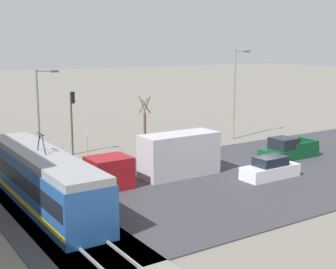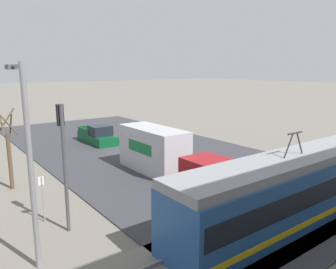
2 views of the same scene
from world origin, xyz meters
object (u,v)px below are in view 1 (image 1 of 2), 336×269
object	(u,v)px
street_lamp_mid_block	(236,89)
street_lamp_near_crossing	(40,109)
light_rail_tram	(43,179)
box_truck	(163,159)
traffic_light_pole	(72,118)
no_parking_sign	(87,142)
sedan_car_0	(270,169)
street_tree	(145,126)
pickup_truck	(288,150)

from	to	relation	value
street_lamp_mid_block	street_lamp_near_crossing	bearing A→B (deg)	85.29
light_rail_tram	box_truck	distance (m)	9.20
traffic_light_pole	no_parking_sign	bearing A→B (deg)	-67.63
sedan_car_0	no_parking_sign	bearing A→B (deg)	-146.52
street_tree	street_lamp_mid_block	size ratio (longest dim) A/B	0.55
light_rail_tram	street_lamp_near_crossing	distance (m)	11.94
light_rail_tram	street_lamp_mid_block	size ratio (longest dim) A/B	1.58
traffic_light_pole	no_parking_sign	world-z (taller)	traffic_light_pole
traffic_light_pole	street_lamp_mid_block	bearing A→B (deg)	-89.01
sedan_car_0	street_tree	bearing A→B (deg)	-168.21
sedan_car_0	street_lamp_mid_block	bearing A→B (deg)	148.88
box_truck	no_parking_sign	bearing A→B (deg)	13.08
pickup_truck	street_lamp_mid_block	size ratio (longest dim) A/B	0.58
street_lamp_near_crossing	traffic_light_pole	bearing A→B (deg)	-134.46
street_lamp_mid_block	no_parking_sign	distance (m)	16.70
sedan_car_0	street_lamp_mid_block	xyz separation A→B (m)	(12.69, -7.66, 4.47)
pickup_truck	no_parking_sign	world-z (taller)	no_parking_sign
box_truck	sedan_car_0	bearing A→B (deg)	-122.46
light_rail_tram	street_tree	size ratio (longest dim) A/B	2.87
street_lamp_near_crossing	no_parking_sign	size ratio (longest dim) A/B	3.28
traffic_light_pole	street_tree	world-z (taller)	traffic_light_pole
street_tree	traffic_light_pole	bearing A→B (deg)	96.82
no_parking_sign	street_lamp_near_crossing	bearing A→B (deg)	69.51
box_truck	no_parking_sign	size ratio (longest dim) A/B	4.33
light_rail_tram	street_lamp_near_crossing	world-z (taller)	street_lamp_near_crossing
street_tree	no_parking_sign	size ratio (longest dim) A/B	2.17
traffic_light_pole	street_lamp_mid_block	size ratio (longest dim) A/B	0.64
street_tree	street_lamp_near_crossing	distance (m)	9.63
light_rail_tram	street_lamp_near_crossing	size ratio (longest dim) A/B	1.90
light_rail_tram	street_lamp_mid_block	xyz separation A→B (m)	(9.41, -23.36, 3.55)
pickup_truck	street_tree	size ratio (longest dim) A/B	1.05
traffic_light_pole	street_tree	distance (m)	7.56
box_truck	street_lamp_near_crossing	distance (m)	11.92
box_truck	pickup_truck	size ratio (longest dim) A/B	1.90
pickup_truck	light_rail_tram	bearing A→B (deg)	90.67
box_truck	traffic_light_pole	world-z (taller)	traffic_light_pole
traffic_light_pole	street_tree	bearing A→B (deg)	-83.18
light_rail_tram	box_truck	bearing A→B (deg)	-84.44
pickup_truck	street_tree	distance (m)	12.99
traffic_light_pole	pickup_truck	bearing A→B (deg)	-119.23
street_tree	street_lamp_near_crossing	xyz separation A→B (m)	(1.05, 9.33, 2.14)
box_truck	street_lamp_mid_block	size ratio (longest dim) A/B	1.10
traffic_light_pole	street_lamp_mid_block	world-z (taller)	street_lamp_mid_block
street_tree	no_parking_sign	distance (m)	5.91
light_rail_tram	traffic_light_pole	bearing A→B (deg)	-31.48
street_lamp_near_crossing	street_lamp_mid_block	world-z (taller)	street_lamp_mid_block
sedan_car_0	street_lamp_mid_block	distance (m)	15.48
street_lamp_mid_block	street_tree	bearing A→B (deg)	86.85
street_lamp_mid_block	no_parking_sign	bearing A→B (deg)	88.87
sedan_car_0	pickup_truck	bearing A→B (deg)	121.76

